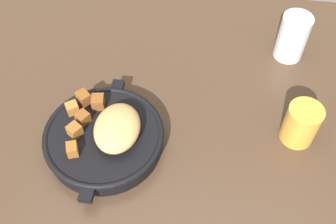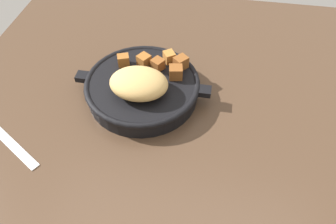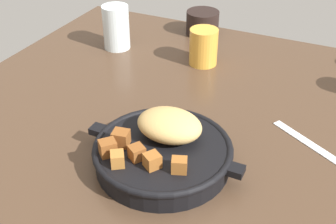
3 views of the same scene
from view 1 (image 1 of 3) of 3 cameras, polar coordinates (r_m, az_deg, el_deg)
The scene contains 4 objects.
ground_plane at distance 83.45cm, azimuth -1.85°, elevation -2.39°, with size 90.32×100.58×2.40cm, color #473323.
cast_iron_skillet at distance 78.47cm, azimuth -8.72°, elevation -3.33°, with size 27.28×22.98×8.36cm.
juice_glass_amber at distance 81.51cm, azimuth 18.09°, elevation -1.58°, with size 6.59×6.59×8.50cm, color gold.
water_glass_tall at distance 95.63cm, azimuth 17.00°, elevation 9.98°, with size 6.53×6.53×10.84cm, color silver.
Camera 1 is at (46.24, 9.42, 67.62)cm, focal length 43.66 mm.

